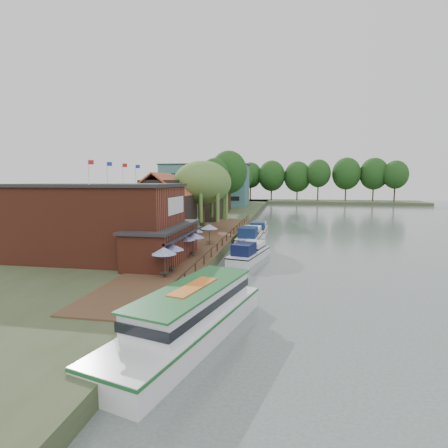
# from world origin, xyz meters

# --- Properties ---
(ground) EXTENTS (260.00, 260.00, 0.00)m
(ground) POSITION_xyz_m (0.00, 0.00, 0.00)
(ground) COLOR #4D5A58
(ground) RESTS_ON ground
(land_bank) EXTENTS (50.00, 140.00, 1.00)m
(land_bank) POSITION_xyz_m (-30.00, 35.00, 0.50)
(land_bank) COLOR #384728
(land_bank) RESTS_ON ground
(quay_deck) EXTENTS (6.00, 50.00, 0.10)m
(quay_deck) POSITION_xyz_m (-8.00, 10.00, 1.05)
(quay_deck) COLOR #47301E
(quay_deck) RESTS_ON land_bank
(quay_rail) EXTENTS (0.20, 49.00, 1.00)m
(quay_rail) POSITION_xyz_m (-5.30, 10.50, 1.50)
(quay_rail) COLOR black
(quay_rail) RESTS_ON land_bank
(pub) EXTENTS (20.00, 11.00, 7.30)m
(pub) POSITION_xyz_m (-14.00, -1.00, 4.65)
(pub) COLOR maroon
(pub) RESTS_ON land_bank
(hotel_block) EXTENTS (25.40, 12.40, 12.30)m
(hotel_block) POSITION_xyz_m (-22.00, 70.00, 7.15)
(hotel_block) COLOR #38666B
(hotel_block) RESTS_ON land_bank
(cottage_a) EXTENTS (8.60, 7.60, 8.50)m
(cottage_a) POSITION_xyz_m (-15.00, 14.00, 5.25)
(cottage_a) COLOR black
(cottage_a) RESTS_ON land_bank
(cottage_b) EXTENTS (9.60, 8.60, 8.50)m
(cottage_b) POSITION_xyz_m (-18.00, 24.00, 5.25)
(cottage_b) COLOR beige
(cottage_b) RESTS_ON land_bank
(cottage_c) EXTENTS (7.60, 7.60, 8.50)m
(cottage_c) POSITION_xyz_m (-14.00, 33.00, 5.25)
(cottage_c) COLOR black
(cottage_c) RESTS_ON land_bank
(willow) EXTENTS (8.60, 8.60, 10.43)m
(willow) POSITION_xyz_m (-10.50, 19.00, 6.21)
(willow) COLOR #476B2D
(willow) RESTS_ON land_bank
(umbrella_0) EXTENTS (1.97, 1.97, 2.38)m
(umbrella_0) POSITION_xyz_m (-7.36, -6.55, 2.29)
(umbrella_0) COLOR #1C4D9A
(umbrella_0) RESTS_ON quay_deck
(umbrella_1) EXTENTS (2.11, 2.11, 2.38)m
(umbrella_1) POSITION_xyz_m (-7.33, -4.88, 2.29)
(umbrella_1) COLOR #1C229B
(umbrella_1) RESTS_ON quay_deck
(umbrella_2) EXTENTS (2.31, 2.31, 2.38)m
(umbrella_2) POSITION_xyz_m (-7.78, -0.08, 2.29)
(umbrella_2) COLOR #1C219D
(umbrella_2) RESTS_ON quay_deck
(umbrella_3) EXTENTS (2.32, 2.32, 2.38)m
(umbrella_3) POSITION_xyz_m (-7.21, 1.35, 2.29)
(umbrella_3) COLOR navy
(umbrella_3) RESTS_ON quay_deck
(umbrella_4) EXTENTS (2.09, 2.09, 2.38)m
(umbrella_4) POSITION_xyz_m (-8.11, 5.04, 2.29)
(umbrella_4) COLOR navy
(umbrella_4) RESTS_ON quay_deck
(umbrella_5) EXTENTS (2.10, 2.10, 2.38)m
(umbrella_5) POSITION_xyz_m (-6.99, 7.80, 2.29)
(umbrella_5) COLOR navy
(umbrella_5) RESTS_ON quay_deck
(cruiser_0) EXTENTS (4.81, 9.32, 2.12)m
(cruiser_0) POSITION_xyz_m (-2.04, 5.16, 1.06)
(cruiser_0) COLOR white
(cruiser_0) RESTS_ON ground
(cruiser_1) EXTENTS (3.67, 10.13, 2.43)m
(cruiser_1) POSITION_xyz_m (-2.99, 15.70, 1.21)
(cruiser_1) COLOR white
(cruiser_1) RESTS_ON ground
(cruiser_2) EXTENTS (3.02, 9.20, 2.20)m
(cruiser_2) POSITION_xyz_m (-2.45, 23.26, 1.10)
(cruiser_2) COLOR silver
(cruiser_2) RESTS_ON ground
(tour_boat) EXTENTS (6.84, 13.51, 2.83)m
(tour_boat) POSITION_xyz_m (-3.28, -14.26, 1.42)
(tour_boat) COLOR silver
(tour_boat) RESTS_ON ground
(swan) EXTENTS (0.44, 0.44, 0.44)m
(swan) POSITION_xyz_m (-2.01, -11.49, 0.22)
(swan) COLOR white
(swan) RESTS_ON ground
(bank_tree_0) EXTENTS (6.19, 6.19, 12.38)m
(bank_tree_0) POSITION_xyz_m (-13.69, 43.52, 7.19)
(bank_tree_0) COLOR #143811
(bank_tree_0) RESTS_ON land_bank
(bank_tree_1) EXTENTS (8.65, 8.65, 14.40)m
(bank_tree_1) POSITION_xyz_m (-11.59, 49.32, 8.20)
(bank_tree_1) COLOR #143811
(bank_tree_1) RESTS_ON land_bank
(bank_tree_2) EXTENTS (7.52, 7.52, 13.63)m
(bank_tree_2) POSITION_xyz_m (-12.59, 57.47, 7.82)
(bank_tree_2) COLOR #143811
(bank_tree_2) RESTS_ON land_bank
(bank_tree_3) EXTENTS (7.40, 7.40, 11.57)m
(bank_tree_3) POSITION_xyz_m (-18.49, 79.16, 6.79)
(bank_tree_3) COLOR #143811
(bank_tree_3) RESTS_ON land_bank
(bank_tree_4) EXTENTS (6.65, 6.65, 12.17)m
(bank_tree_4) POSITION_xyz_m (-12.67, 84.61, 7.08)
(bank_tree_4) COLOR #143811
(bank_tree_4) RESTS_ON land_bank
(bank_tree_5) EXTENTS (8.82, 8.82, 13.95)m
(bank_tree_5) POSITION_xyz_m (-18.45, 94.97, 7.98)
(bank_tree_5) COLOR #143811
(bank_tree_5) RESTS_ON land_bank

